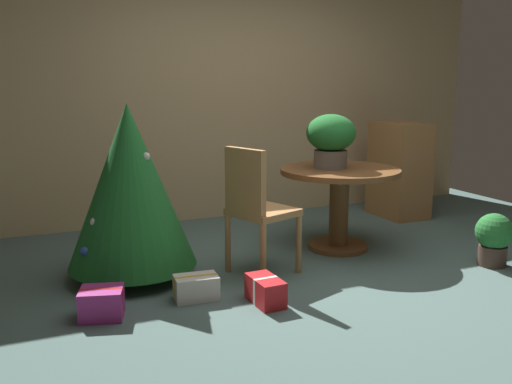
# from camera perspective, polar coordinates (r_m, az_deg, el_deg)

# --- Properties ---
(ground_plane) EXTENTS (6.60, 6.60, 0.00)m
(ground_plane) POSITION_cam_1_polar(r_m,az_deg,el_deg) (4.20, 8.04, -8.76)
(ground_plane) COLOR #4C6660
(back_wall_panel) EXTENTS (6.00, 0.10, 2.60)m
(back_wall_panel) POSITION_cam_1_polar(r_m,az_deg,el_deg) (5.94, -2.80, 9.97)
(back_wall_panel) COLOR tan
(back_wall_panel) RESTS_ON ground_plane
(round_dining_table) EXTENTS (1.01, 1.01, 0.70)m
(round_dining_table) POSITION_cam_1_polar(r_m,az_deg,el_deg) (4.83, 8.49, 0.14)
(round_dining_table) COLOR brown
(round_dining_table) RESTS_ON ground_plane
(flower_vase) EXTENTS (0.42, 0.42, 0.46)m
(flower_vase) POSITION_cam_1_polar(r_m,az_deg,el_deg) (4.76, 7.63, 5.52)
(flower_vase) COLOR #665B51
(flower_vase) RESTS_ON round_dining_table
(wooden_chair_left) EXTENTS (0.54, 0.55, 0.96)m
(wooden_chair_left) POSITION_cam_1_polar(r_m,az_deg,el_deg) (4.11, -0.02, -1.27)
(wooden_chair_left) COLOR #B27F4C
(wooden_chair_left) RESTS_ON ground_plane
(holiday_tree) EXTENTS (0.93, 0.93, 1.28)m
(holiday_tree) POSITION_cam_1_polar(r_m,az_deg,el_deg) (4.13, -12.69, 0.60)
(holiday_tree) COLOR brown
(holiday_tree) RESTS_ON ground_plane
(gift_box_purple) EXTENTS (0.31, 0.28, 0.19)m
(gift_box_purple) POSITION_cam_1_polar(r_m,az_deg,el_deg) (3.62, -15.43, -10.87)
(gift_box_purple) COLOR #9E287A
(gift_box_purple) RESTS_ON ground_plane
(gift_box_red) EXTENTS (0.18, 0.31, 0.18)m
(gift_box_red) POSITION_cam_1_polar(r_m,az_deg,el_deg) (3.70, 0.97, -10.01)
(gift_box_red) COLOR red
(gift_box_red) RESTS_ON ground_plane
(gift_box_cream) EXTENTS (0.30, 0.20, 0.16)m
(gift_box_cream) POSITION_cam_1_polar(r_m,az_deg,el_deg) (3.79, -6.11, -9.64)
(gift_box_cream) COLOR silver
(gift_box_cream) RESTS_ON ground_plane
(wooden_cabinet) EXTENTS (0.45, 0.61, 1.01)m
(wooden_cabinet) POSITION_cam_1_polar(r_m,az_deg,el_deg) (6.15, 14.36, 2.21)
(wooden_cabinet) COLOR #9E6B3D
(wooden_cabinet) RESTS_ON ground_plane
(potted_plant) EXTENTS (0.29, 0.29, 0.42)m
(potted_plant) POSITION_cam_1_polar(r_m,az_deg,el_deg) (4.77, 23.04, -4.27)
(potted_plant) COLOR #4C382D
(potted_plant) RESTS_ON ground_plane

